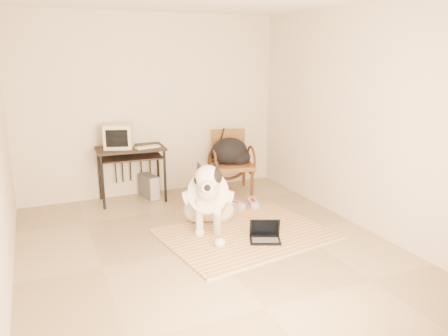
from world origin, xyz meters
TOP-DOWN VIEW (x-y plane):
  - floor at (0.00, 0.00)m, footprint 4.50×4.50m
  - wall_back at (0.00, 2.25)m, footprint 4.50×0.00m
  - wall_front at (0.00, -2.25)m, footprint 4.50×0.00m
  - wall_right at (2.00, 0.00)m, footprint 0.00×4.50m
  - rug at (0.54, 0.15)m, footprint 2.09×1.72m
  - dog at (0.22, 0.51)m, footprint 0.74×1.33m
  - laptop at (0.66, -0.12)m, footprint 0.42×0.37m
  - computer_desk at (-0.42, 1.94)m, footprint 0.99×0.58m
  - crt_monitor at (-0.56, 2.00)m, footprint 0.48×0.47m
  - desk_keyboard at (-0.20, 1.84)m, footprint 0.37×0.19m
  - pc_tower at (-0.16, 1.97)m, footprint 0.24×0.41m
  - rattan_chair at (1.13, 1.82)m, footprint 0.73×0.72m
  - backpack at (1.09, 1.74)m, footprint 0.59×0.49m
  - sneaker_left at (0.82, 1.01)m, footprint 0.21×0.32m
  - sneaker_right at (1.07, 0.96)m, footprint 0.20×0.33m

SIDE VIEW (x-z plane):
  - floor at x=0.00m, z-range 0.00..0.00m
  - rug at x=0.54m, z-range 0.00..0.02m
  - sneaker_left at x=0.82m, z-range -0.01..0.10m
  - sneaker_right at x=1.07m, z-range -0.01..0.10m
  - laptop at x=0.66m, z-range -0.04..0.21m
  - pc_tower at x=-0.16m, z-range 0.00..0.36m
  - dog at x=0.22m, z-range -0.10..0.88m
  - rattan_chair at x=1.13m, z-range 0.00..0.95m
  - backpack at x=1.09m, z-range 0.42..0.85m
  - computer_desk at x=-0.42m, z-range 0.29..1.09m
  - desk_keyboard at x=-0.20m, z-range 0.80..0.83m
  - crt_monitor at x=-0.56m, z-range 0.80..1.15m
  - wall_back at x=0.00m, z-range -0.90..3.60m
  - wall_front at x=0.00m, z-range -0.90..3.60m
  - wall_right at x=2.00m, z-range -0.90..3.60m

